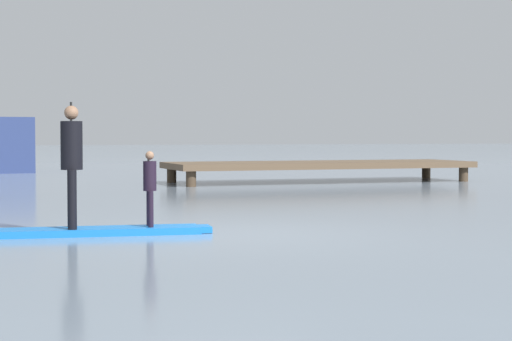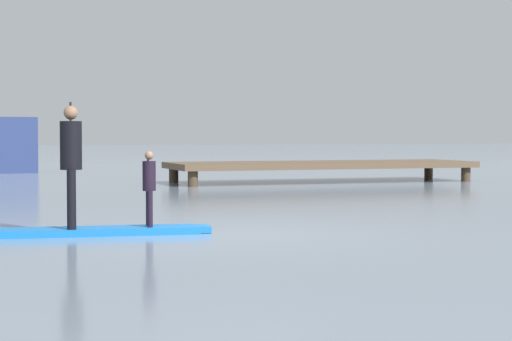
% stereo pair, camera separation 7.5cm
% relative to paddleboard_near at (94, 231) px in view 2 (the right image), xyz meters
% --- Properties ---
extents(ground_plane, '(240.00, 240.00, 0.00)m').
position_rel_paddleboard_near_xyz_m(ground_plane, '(1.93, -0.51, -0.05)').
color(ground_plane, gray).
extents(paddleboard_near, '(3.31, 0.93, 0.10)m').
position_rel_paddleboard_near_xyz_m(paddleboard_near, '(0.00, 0.00, 0.00)').
color(paddleboard_near, blue).
rests_on(paddleboard_near, ground).
extents(paddler_adult, '(0.34, 0.53, 1.77)m').
position_rel_paddleboard_near_xyz_m(paddler_adult, '(-0.30, 0.04, 1.04)').
color(paddler_adult, black).
rests_on(paddler_adult, paddleboard_near).
extents(paddler_child_solo, '(0.21, 0.38, 1.08)m').
position_rel_paddleboard_near_xyz_m(paddler_child_solo, '(0.78, -0.08, 0.65)').
color(paddler_child_solo, black).
rests_on(paddler_child_solo, paddleboard_near).
extents(floating_dock, '(9.20, 2.83, 0.61)m').
position_rel_paddleboard_near_xyz_m(floating_dock, '(8.60, 11.97, 0.46)').
color(floating_dock, brown).
rests_on(floating_dock, ground).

